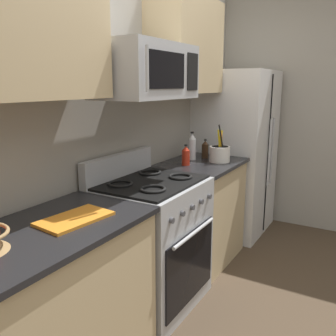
{
  "coord_description": "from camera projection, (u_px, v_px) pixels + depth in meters",
  "views": [
    {
      "loc": [
        -2.02,
        -0.64,
        1.58
      ],
      "look_at": [
        0.02,
        0.55,
        1.03
      ],
      "focal_mm": 38.65,
      "sensor_mm": 36.0,
      "label": 1
    }
  ],
  "objects": [
    {
      "name": "counter_right",
      "position": [
        200.0,
        211.0,
        3.28
      ],
      "size": [
        0.82,
        0.62,
        0.91
      ],
      "color": "tan",
      "rests_on": "ground"
    },
    {
      "name": "wall_back",
      "position": [
        106.0,
        124.0,
        2.6
      ],
      "size": [
        8.0,
        0.1,
        2.6
      ],
      "primitive_type": "cube",
      "color": "#9E998E",
      "rests_on": "ground"
    },
    {
      "name": "microwave",
      "position": [
        146.0,
        71.0,
        2.34
      ],
      "size": [
        0.74,
        0.44,
        0.35
      ],
      "color": "#B2B5BA"
    },
    {
      "name": "cutting_board",
      "position": [
        75.0,
        219.0,
        1.82
      ],
      "size": [
        0.38,
        0.25,
        0.02
      ],
      "primitive_type": "cube",
      "rotation": [
        0.0,
        0.0,
        -0.11
      ],
      "color": "orange",
      "rests_on": "counter_left"
    },
    {
      "name": "bottle_vinegar",
      "position": [
        192.0,
        147.0,
        3.27
      ],
      "size": [
        0.07,
        0.07,
        0.25
      ],
      "color": "silver",
      "rests_on": "counter_right"
    },
    {
      "name": "bottle_hot_sauce",
      "position": [
        186.0,
        156.0,
        3.05
      ],
      "size": [
        0.07,
        0.07,
        0.18
      ],
      "color": "red",
      "rests_on": "counter_right"
    },
    {
      "name": "bottle_soy",
      "position": [
        205.0,
        150.0,
        3.35
      ],
      "size": [
        0.06,
        0.06,
        0.18
      ],
      "color": "#382314",
      "rests_on": "counter_right"
    },
    {
      "name": "range_oven",
      "position": [
        152.0,
        242.0,
        2.6
      ],
      "size": [
        0.76,
        0.66,
        1.09
      ],
      "color": "#B2B5BA",
      "rests_on": "ground"
    },
    {
      "name": "upper_cabinets_right",
      "position": [
        186.0,
        46.0,
        3.04
      ],
      "size": [
        0.81,
        0.34,
        0.77
      ],
      "color": "tan"
    },
    {
      "name": "ground_plane",
      "position": [
        239.0,
        331.0,
        2.37
      ],
      "size": [
        16.0,
        16.0,
        0.0
      ],
      "primitive_type": "plane",
      "color": "#473828"
    },
    {
      "name": "utensil_crock",
      "position": [
        220.0,
        153.0,
        3.18
      ],
      "size": [
        0.18,
        0.18,
        0.33
      ],
      "color": "white",
      "rests_on": "counter_right"
    },
    {
      "name": "refrigerator",
      "position": [
        236.0,
        153.0,
        3.89
      ],
      "size": [
        0.83,
        0.73,
        1.72
      ],
      "color": "silver",
      "rests_on": "ground"
    },
    {
      "name": "counter_left",
      "position": [
        45.0,
        317.0,
        1.78
      ],
      "size": [
        1.17,
        0.62,
        0.91
      ],
      "color": "tan",
      "rests_on": "ground"
    },
    {
      "name": "wall_right",
      "position": [
        312.0,
        111.0,
        3.9
      ],
      "size": [
        0.1,
        8.0,
        2.6
      ],
      "primitive_type": "cube",
      "color": "#9E998E",
      "rests_on": "ground"
    }
  ]
}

